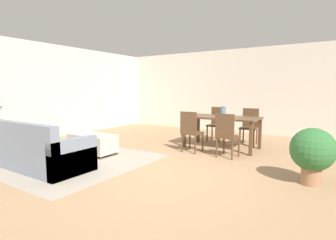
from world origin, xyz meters
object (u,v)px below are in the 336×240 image
Objects in this scene: couch at (37,152)px; dining_chair_near_right at (226,133)px; ottoman_table at (93,143)px; book_on_ottoman at (89,134)px; vase_centerpiece at (223,112)px; dining_chair_near_left at (191,129)px; dining_table at (222,120)px; potted_plant at (313,151)px; dining_chair_far_right at (250,124)px; dining_chair_far_left at (217,122)px.

couch is 3.61m from dining_chair_near_right.
book_on_ottoman is (-0.06, -0.05, 0.21)m from ottoman_table.
ottoman_table is at bearing -135.73° from vase_centerpiece.
ottoman_table is (0.05, 1.23, -0.04)m from couch.
dining_chair_near_left is (1.77, 2.52, 0.23)m from couch.
ottoman_table is at bearing -143.02° from dining_chair_near_left.
book_on_ottoman is at bearing -142.91° from dining_chair_near_left.
dining_table is 2.04× the size of potted_plant.
vase_centerpiece is (2.20, 3.33, 0.59)m from couch.
dining_chair_near_right is (2.56, 1.26, 0.27)m from ottoman_table.
vase_centerpiece is at bearing 44.15° from book_on_ottoman.
vase_centerpiece reaches higher than dining_chair_near_right.
dining_table is at bearing 44.57° from ottoman_table.
dining_chair_near_right is (0.43, -0.83, -0.15)m from dining_table.
couch is 4.88m from dining_chair_far_right.
dining_chair_far_right is at bearing 62.06° from vase_centerpiece.
vase_centerpiece reaches higher than book_on_ottoman.
dining_chair_near_left is (1.71, 1.29, 0.27)m from ottoman_table.
dining_chair_near_left is 0.99m from vase_centerpiece.
dining_table is 0.21m from vase_centerpiece.
vase_centerpiece reaches higher than dining_chair_near_left.
potted_plant is (2.02, -1.63, -0.38)m from vase_centerpiece.
dining_chair_far_left is 0.89m from dining_chair_far_right.
dining_chair_far_left is (-0.88, 1.64, 0.00)m from dining_chair_near_right.
dining_chair_near_right reaches higher than potted_plant.
dining_chair_near_left is 2.59m from potted_plant.
dining_chair_near_left is at bearing 161.47° from potted_plant.
dining_table is 0.92m from dining_chair_near_left.
ottoman_table is at bearing 40.11° from book_on_ottoman.
ottoman_table is at bearing -173.60° from potted_plant.
book_on_ottoman is at bearing 90.60° from couch.
dining_chair_near_left and dining_chair_near_right have the same top height.
ottoman_table is 3.87m from dining_chair_far_right.
vase_centerpiece is 0.29× the size of potted_plant.
dining_chair_near_right is at bearing -2.06° from dining_chair_near_left.
couch is 2.37× the size of potted_plant.
dining_chair_near_left reaches higher than potted_plant.
couch is 4.03m from vase_centerpiece.
dining_chair_near_right reaches higher than book_on_ottoman.
vase_centerpiece reaches higher than couch.
dining_chair_far_right is (0.89, -0.02, 0.00)m from dining_chair_far_left.
dining_chair_near_left reaches higher than dining_table.
dining_chair_far_right reaches higher than potted_plant.
dining_chair_far_right is (2.57, 2.88, 0.27)m from ottoman_table.
dining_chair_far_left reaches higher than couch.
vase_centerpiece is (-0.41, 0.84, 0.36)m from dining_chair_near_right.
vase_centerpiece is at bearing 56.50° from couch.
couch reaches higher than potted_plant.
couch is 3.99m from dining_table.
ottoman_table is 3.01m from dining_table.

